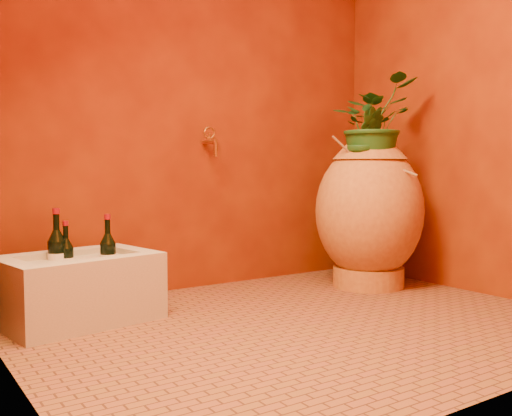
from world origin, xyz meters
TOP-DOWN VIEW (x-y plane):
  - floor at (0.00, 0.00)m, footprint 2.50×2.50m
  - wall_back at (0.00, 1.00)m, footprint 2.50×0.02m
  - wall_left at (-1.25, 0.00)m, footprint 0.02×2.00m
  - wall_right at (1.25, 0.00)m, footprint 0.02×2.00m
  - amphora at (0.85, 0.43)m, footprint 0.71×0.71m
  - stone_basin at (-0.85, 0.61)m, footprint 0.75×0.58m
  - wine_bottle_a at (-0.92, 0.71)m, footprint 0.09×0.09m
  - wine_bottle_b at (-0.88, 0.70)m, footprint 0.07×0.07m
  - wine_bottle_c at (-0.70, 0.62)m, footprint 0.08×0.08m
  - wall_tap at (0.03, 0.91)m, footprint 0.08×0.16m
  - plant_main at (0.85, 0.42)m, footprint 0.56×0.51m
  - plant_side at (0.76, 0.38)m, footprint 0.27×0.26m

SIDE VIEW (x-z plane):
  - floor at x=0.00m, z-range 0.00..0.00m
  - stone_basin at x=-0.85m, z-range -0.01..0.31m
  - wine_bottle_b at x=-0.88m, z-range 0.13..0.43m
  - wine_bottle_c at x=-0.70m, z-range 0.13..0.45m
  - wine_bottle_a at x=-0.92m, z-range 0.12..0.48m
  - amphora at x=0.85m, z-range 0.00..0.92m
  - plant_side at x=0.76m, z-range 0.68..1.07m
  - wall_tap at x=0.03m, z-range 0.79..0.97m
  - plant_main at x=0.85m, z-range 0.70..1.26m
  - wall_back at x=0.00m, z-range 0.00..2.50m
  - wall_left at x=-1.25m, z-range 0.00..2.50m
  - wall_right at x=1.25m, z-range 0.00..2.50m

